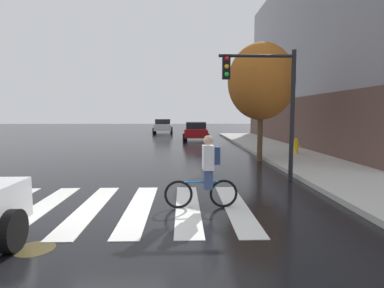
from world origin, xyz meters
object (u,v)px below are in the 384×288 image
at_px(manhole_cover, 35,249).
at_px(sedan_far, 163,126).
at_px(fire_hydrant, 296,146).
at_px(street_tree_near, 261,82).
at_px(sedan_mid, 196,131).
at_px(cyclist, 207,172).
at_px(traffic_light_near, 267,92).

bearing_deg(manhole_cover, sedan_far, 89.62).
bearing_deg(fire_hydrant, street_tree_near, -145.53).
height_order(sedan_mid, street_tree_near, street_tree_near).
relative_size(manhole_cover, cyclist, 0.37).
bearing_deg(street_tree_near, cyclist, -112.91).
height_order(sedan_mid, fire_hydrant, sedan_mid).
bearing_deg(cyclist, fire_hydrant, 58.66).
bearing_deg(sedan_mid, manhole_cover, -99.76).
relative_size(sedan_mid, sedan_far, 0.97).
bearing_deg(street_tree_near, sedan_far, 105.55).
distance_m(cyclist, street_tree_near, 8.23).
xyz_separation_m(manhole_cover, sedan_far, (0.20, 29.99, 0.81)).
bearing_deg(manhole_cover, traffic_light_near, 44.60).
distance_m(sedan_mid, fire_hydrant, 10.74).
xyz_separation_m(sedan_mid, sedan_far, (-3.32, 9.54, 0.03)).
distance_m(manhole_cover, cyclist, 3.73).
relative_size(manhole_cover, sedan_far, 0.14).
bearing_deg(sedan_mid, fire_hydrant, -63.81).
bearing_deg(traffic_light_near, cyclist, -126.49).
bearing_deg(street_tree_near, sedan_mid, 102.34).
distance_m(sedan_far, traffic_light_near, 25.51).
bearing_deg(fire_hydrant, sedan_mid, 116.19).
bearing_deg(street_tree_near, fire_hydrant, 34.47).
relative_size(cyclist, traffic_light_near, 0.41).
bearing_deg(traffic_light_near, sedan_far, 101.16).
relative_size(traffic_light_near, fire_hydrant, 5.38).
relative_size(sedan_far, street_tree_near, 0.86).
bearing_deg(sedan_far, manhole_cover, -90.38).
relative_size(sedan_far, traffic_light_near, 1.10).
relative_size(traffic_light_near, street_tree_near, 0.78).
xyz_separation_m(traffic_light_near, fire_hydrant, (3.14, 5.78, -2.33)).
bearing_deg(sedan_mid, traffic_light_near, -84.07).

